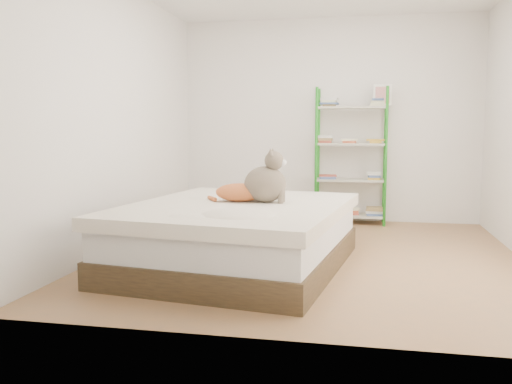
% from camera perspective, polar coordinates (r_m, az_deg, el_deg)
% --- Properties ---
extents(room, '(3.81, 4.21, 2.61)m').
position_cam_1_polar(room, '(5.03, 6.09, 7.90)').
color(room, '#9D7245').
rests_on(room, ground).
extents(bed, '(2.01, 2.38, 0.55)m').
position_cam_1_polar(bed, '(4.68, -1.93, -4.57)').
color(bed, '#4F3E24').
rests_on(bed, ground).
extents(orange_cat, '(0.53, 0.32, 0.21)m').
position_cam_1_polar(orange_cat, '(4.75, -1.71, 0.21)').
color(orange_cat, '#CF5C29').
rests_on(orange_cat, bed).
extents(grey_cat, '(0.40, 0.33, 0.45)m').
position_cam_1_polar(grey_cat, '(4.69, 0.98, 1.66)').
color(grey_cat, gray).
rests_on(grey_cat, bed).
extents(shelf_unit, '(0.92, 0.36, 1.74)m').
position_cam_1_polar(shelf_unit, '(6.90, 10.01, 3.38)').
color(shelf_unit, '#238821').
rests_on(shelf_unit, ground).
extents(cardboard_box, '(0.60, 0.59, 0.45)m').
position_cam_1_polar(cardboard_box, '(5.69, 6.84, -3.43)').
color(cardboard_box, tan).
rests_on(cardboard_box, ground).
extents(white_bin, '(0.37, 0.35, 0.35)m').
position_cam_1_polar(white_bin, '(6.96, -1.66, -1.69)').
color(white_bin, silver).
rests_on(white_bin, ground).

